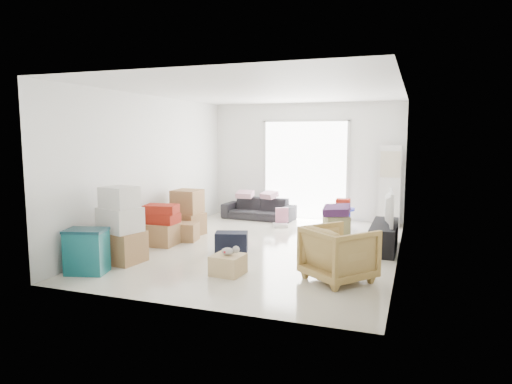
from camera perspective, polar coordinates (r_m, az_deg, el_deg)
The scene contains 21 objects.
room_shell at distance 7.90m, azimuth 1.12°, elevation 2.67°, with size 4.98×6.48×3.18m.
sliding_door at distance 10.77m, azimuth 6.15°, elevation 3.27°, with size 2.10×0.04×2.33m.
ac_tower at distance 10.20m, azimuth 16.40°, elevation 0.72°, with size 0.45×0.30×1.75m, color silver.
tv_console at distance 8.18m, azimuth 15.72°, elevation -5.39°, with size 0.41×1.38×0.46m, color black.
television at distance 8.12m, azimuth 15.79°, elevation -3.36°, with size 0.97×0.56×0.13m, color black.
sofa at distance 10.69m, azimuth 0.34°, elevation -1.66°, with size 1.68×0.49×0.66m, color #232327.
pillow_left at distance 10.70m, azimuth -1.40°, elevation 0.42°, with size 0.34×0.27×0.11m, color #BC899C.
pillow_right at distance 10.58m, azimuth 1.66°, elevation 0.38°, with size 0.36×0.29×0.12m, color #BC899C.
armchair at distance 6.30m, azimuth 10.32°, elevation -7.26°, with size 0.80×0.75×0.82m, color tan.
storage_bins at distance 6.97m, azimuth -20.40°, elevation -6.95°, with size 0.64×0.52×0.64m.
box_stack_a at distance 7.37m, azimuth -16.58°, elevation -4.40°, with size 0.71×0.63×1.18m.
box_stack_b at distance 8.38m, azimuth -11.73°, elevation -4.20°, with size 0.62×0.56×0.73m.
box_stack_c at distance 9.14m, azimuth -8.55°, elevation -2.58°, with size 0.69×0.61×0.89m.
loose_box at distance 8.65m, azimuth -8.71°, elevation -4.94°, with size 0.40×0.40×0.34m, color #AC7E4D.
duffel_bag at distance 7.74m, azimuth -3.08°, elevation -6.28°, with size 0.53×0.32×0.34m, color black.
ottoman at distance 8.85m, azimuth 10.01°, elevation -4.34°, with size 0.44×0.44×0.44m, color olive.
blanket at distance 8.80m, azimuth 10.05°, elevation -2.50°, with size 0.48×0.48×0.14m, color #3C1B44.
kids_table at distance 9.79m, azimuth 10.82°, elevation -1.90°, with size 0.50×0.50×0.63m.
toy_walker at distance 9.85m, azimuth 3.13°, elevation -3.70°, with size 0.38×0.37×0.40m.
wood_crate at distance 6.55m, azimuth -3.52°, elevation -9.05°, with size 0.42×0.42×0.28m, color tan.
plush_bunny at distance 6.50m, azimuth -3.27°, elevation -7.36°, with size 0.26×0.16×0.13m.
Camera 1 is at (2.49, -7.48, 1.97)m, focal length 32.00 mm.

